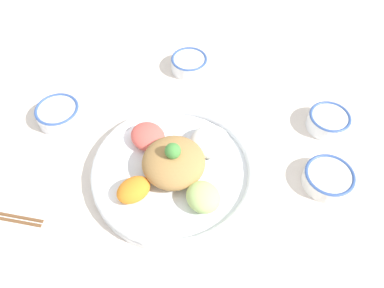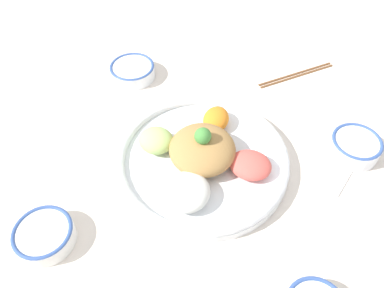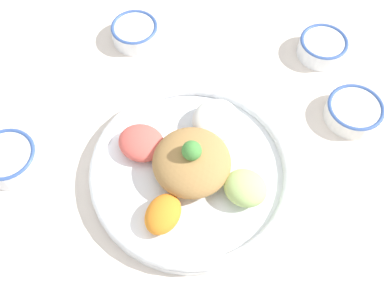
# 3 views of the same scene
# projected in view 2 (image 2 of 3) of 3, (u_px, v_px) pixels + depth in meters

# --- Properties ---
(ground_plane) EXTENTS (2.40, 2.40, 0.00)m
(ground_plane) POSITION_uv_depth(u_px,v_px,m) (213.00, 161.00, 0.80)
(ground_plane) COLOR silver
(salad_platter) EXTENTS (0.36, 0.36, 0.11)m
(salad_platter) POSITION_uv_depth(u_px,v_px,m) (202.00, 158.00, 0.78)
(salad_platter) COLOR white
(salad_platter) RESTS_ON ground_plane
(sauce_bowl_red) EXTENTS (0.12, 0.12, 0.04)m
(sauce_bowl_red) POSITION_uv_depth(u_px,v_px,m) (132.00, 70.00, 0.97)
(sauce_bowl_red) COLOR white
(sauce_bowl_red) RESTS_ON ground_plane
(rice_bowl_blue) EXTENTS (0.11, 0.11, 0.04)m
(rice_bowl_blue) POSITION_uv_depth(u_px,v_px,m) (44.00, 235.00, 0.67)
(rice_bowl_blue) COLOR white
(rice_bowl_blue) RESTS_ON ground_plane
(rice_bowl_plain) EXTENTS (0.11, 0.11, 0.04)m
(rice_bowl_plain) POSITION_uv_depth(u_px,v_px,m) (355.00, 146.00, 0.80)
(rice_bowl_plain) COLOR white
(rice_bowl_plain) RESTS_ON ground_plane
(chopsticks_pair_near) EXTENTS (0.12, 0.20, 0.01)m
(chopsticks_pair_near) POSITION_uv_depth(u_px,v_px,m) (296.00, 74.00, 0.99)
(chopsticks_pair_near) COLOR brown
(chopsticks_pair_near) RESTS_ON ground_plane
(serving_spoon_main) EXTENTS (0.12, 0.09, 0.01)m
(serving_spoon_main) POSITION_uv_depth(u_px,v_px,m) (338.00, 191.00, 0.75)
(serving_spoon_main) COLOR silver
(serving_spoon_main) RESTS_ON ground_plane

